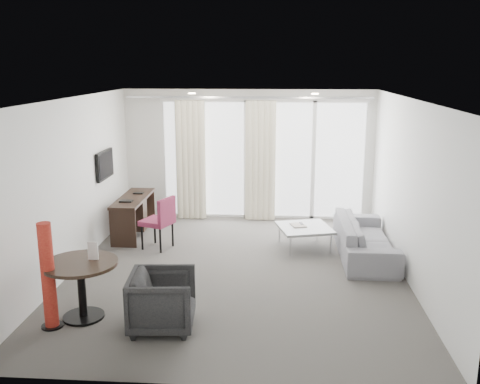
# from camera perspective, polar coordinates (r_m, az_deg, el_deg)

# --- Properties ---
(floor) EXTENTS (5.00, 6.00, 0.00)m
(floor) POSITION_cam_1_polar(r_m,az_deg,el_deg) (8.25, -0.30, -8.43)
(floor) COLOR #504D48
(floor) RESTS_ON ground
(ceiling) EXTENTS (5.00, 6.00, 0.00)m
(ceiling) POSITION_cam_1_polar(r_m,az_deg,el_deg) (7.67, -0.33, 9.90)
(ceiling) COLOR white
(ceiling) RESTS_ON ground
(wall_left) EXTENTS (0.00, 6.00, 2.60)m
(wall_left) POSITION_cam_1_polar(r_m,az_deg,el_deg) (8.42, -17.53, 0.66)
(wall_left) COLOR silver
(wall_left) RESTS_ON ground
(wall_right) EXTENTS (0.00, 6.00, 2.60)m
(wall_right) POSITION_cam_1_polar(r_m,az_deg,el_deg) (8.06, 17.69, 0.09)
(wall_right) COLOR silver
(wall_right) RESTS_ON ground
(wall_front) EXTENTS (5.00, 0.00, 2.60)m
(wall_front) POSITION_cam_1_polar(r_m,az_deg,el_deg) (5.00, -2.98, -7.41)
(wall_front) COLOR silver
(wall_front) RESTS_ON ground
(window_panel) EXTENTS (4.00, 0.02, 2.38)m
(window_panel) POSITION_cam_1_polar(r_m,az_deg,el_deg) (10.78, 2.50, 3.44)
(window_panel) COLOR white
(window_panel) RESTS_ON ground
(window_frame) EXTENTS (4.10, 0.06, 2.44)m
(window_frame) POSITION_cam_1_polar(r_m,az_deg,el_deg) (10.77, 2.50, 3.43)
(window_frame) COLOR white
(window_frame) RESTS_ON ground
(curtain_left) EXTENTS (0.60, 0.20, 2.38)m
(curtain_left) POSITION_cam_1_polar(r_m,az_deg,el_deg) (10.76, -5.28, 3.38)
(curtain_left) COLOR beige
(curtain_left) RESTS_ON ground
(curtain_right) EXTENTS (0.60, 0.20, 2.38)m
(curtain_right) POSITION_cam_1_polar(r_m,az_deg,el_deg) (10.62, 2.21, 3.29)
(curtain_right) COLOR beige
(curtain_right) RESTS_ON ground
(curtain_track) EXTENTS (4.80, 0.04, 0.04)m
(curtain_track) POSITION_cam_1_polar(r_m,az_deg,el_deg) (10.48, 0.88, 10.05)
(curtain_track) COLOR #B2B2B7
(curtain_track) RESTS_ON ceiling
(downlight_a) EXTENTS (0.12, 0.12, 0.02)m
(downlight_a) POSITION_cam_1_polar(r_m,az_deg,el_deg) (9.36, -5.15, 10.44)
(downlight_a) COLOR #FFE0B2
(downlight_a) RESTS_ON ceiling
(downlight_b) EXTENTS (0.12, 0.12, 0.02)m
(downlight_b) POSITION_cam_1_polar(r_m,az_deg,el_deg) (9.26, 8.00, 10.33)
(downlight_b) COLOR #FFE0B2
(downlight_b) RESTS_ON ceiling
(desk) EXTENTS (0.47, 1.51, 0.71)m
(desk) POSITION_cam_1_polar(r_m,az_deg,el_deg) (10.03, -11.27, -2.54)
(desk) COLOR black
(desk) RESTS_ON floor
(tv) EXTENTS (0.05, 0.80, 0.50)m
(tv) POSITION_cam_1_polar(r_m,az_deg,el_deg) (9.73, -14.22, 2.84)
(tv) COLOR black
(tv) RESTS_ON wall_left
(desk_chair) EXTENTS (0.63, 0.62, 0.91)m
(desk_chair) POSITION_cam_1_polar(r_m,az_deg,el_deg) (9.21, -8.85, -3.23)
(desk_chair) COLOR maroon
(desk_chair) RESTS_ON floor
(round_table) EXTENTS (1.19, 1.19, 0.73)m
(round_table) POSITION_cam_1_polar(r_m,az_deg,el_deg) (6.97, -16.52, -10.00)
(round_table) COLOR black
(round_table) RESTS_ON floor
(menu_card) EXTENTS (0.13, 0.02, 0.23)m
(menu_card) POSITION_cam_1_polar(r_m,az_deg,el_deg) (6.88, -15.35, -7.06)
(menu_card) COLOR white
(menu_card) RESTS_ON round_table
(red_lamp) EXTENTS (0.34, 0.34, 1.30)m
(red_lamp) POSITION_cam_1_polar(r_m,az_deg,el_deg) (6.75, -19.80, -8.43)
(red_lamp) COLOR #AE2A1E
(red_lamp) RESTS_ON floor
(tub_armchair) EXTENTS (0.82, 0.80, 0.70)m
(tub_armchair) POSITION_cam_1_polar(r_m,az_deg,el_deg) (6.52, -8.27, -11.42)
(tub_armchair) COLOR black
(tub_armchair) RESTS_ON floor
(coffee_table) EXTENTS (1.03, 1.03, 0.38)m
(coffee_table) POSITION_cam_1_polar(r_m,az_deg,el_deg) (9.24, 6.88, -4.83)
(coffee_table) COLOR gray
(coffee_table) RESTS_ON floor
(remote) EXTENTS (0.07, 0.15, 0.02)m
(remote) POSITION_cam_1_polar(r_m,az_deg,el_deg) (9.31, 6.56, -3.58)
(remote) COLOR black
(remote) RESTS_ON coffee_table
(magazine) EXTENTS (0.30, 0.34, 0.02)m
(magazine) POSITION_cam_1_polar(r_m,az_deg,el_deg) (9.25, 6.21, -3.69)
(magazine) COLOR gray
(magazine) RESTS_ON coffee_table
(sofa) EXTENTS (0.82, 2.11, 0.62)m
(sofa) POSITION_cam_1_polar(r_m,az_deg,el_deg) (9.00, 13.19, -4.82)
(sofa) COLOR slate
(sofa) RESTS_ON floor
(terrace_slab) EXTENTS (5.60, 3.00, 0.12)m
(terrace_slab) POSITION_cam_1_polar(r_m,az_deg,el_deg) (12.53, 2.64, -1.03)
(terrace_slab) COLOR #4D4D50
(terrace_slab) RESTS_ON ground
(rattan_chair_a) EXTENTS (0.64, 0.64, 0.81)m
(rattan_chair_a) POSITION_cam_1_polar(r_m,az_deg,el_deg) (12.22, 4.60, 0.80)
(rattan_chair_a) COLOR brown
(rattan_chair_a) RESTS_ON terrace_slab
(rattan_chair_b) EXTENTS (0.68, 0.68, 0.78)m
(rattan_chair_b) POSITION_cam_1_polar(r_m,az_deg,el_deg) (13.07, 7.83, 1.49)
(rattan_chair_b) COLOR brown
(rattan_chair_b) RESTS_ON terrace_slab
(rattan_table) EXTENTS (0.55, 0.55, 0.54)m
(rattan_table) POSITION_cam_1_polar(r_m,az_deg,el_deg) (12.05, 8.63, -0.13)
(rattan_table) COLOR brown
(rattan_table) RESTS_ON terrace_slab
(balustrade) EXTENTS (5.50, 0.06, 1.05)m
(balustrade) POSITION_cam_1_polar(r_m,az_deg,el_deg) (13.83, 2.83, 2.73)
(balustrade) COLOR #B2B2B7
(balustrade) RESTS_ON terrace_slab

